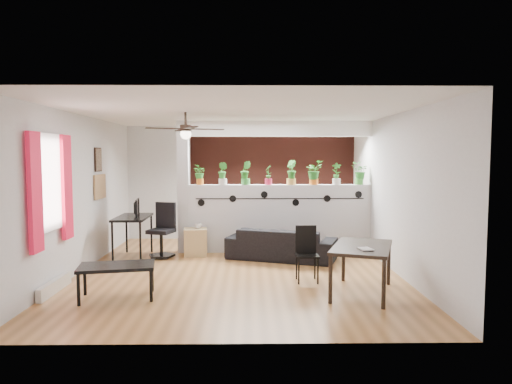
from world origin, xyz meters
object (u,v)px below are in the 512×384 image
potted_plant_5 (314,172)px  potted_plant_7 (359,173)px  potted_plant_2 (246,172)px  folding_chair (306,248)px  sofa (281,244)px  coffee_table (117,268)px  ceiling_fan (186,130)px  cube_shelf (196,242)px  office_chair (163,234)px  potted_plant_6 (337,173)px  potted_plant_4 (291,172)px  dining_table (362,251)px  potted_plant_1 (223,173)px  computer_desk (133,220)px  potted_plant_0 (200,174)px  potted_plant_3 (268,174)px  cup (198,226)px

potted_plant_5 → potted_plant_7: potted_plant_5 is taller
potted_plant_2 → folding_chair: 2.56m
potted_plant_5 → sofa: size_ratio=0.25×
potted_plant_5 → coffee_table: bearing=-135.8°
ceiling_fan → cube_shelf: 2.52m
potted_plant_7 → ceiling_fan: bearing=-150.5°
office_chair → folding_chair: 3.02m
potted_plant_2 → potted_plant_6: potted_plant_2 is taller
potted_plant_2 → potted_plant_4: (0.90, 0.00, 0.01)m
ceiling_fan → coffee_table: ceiling_fan is taller
ceiling_fan → dining_table: (2.56, -1.00, -1.71)m
potted_plant_1 → computer_desk: size_ratio=0.41×
potted_plant_7 → dining_table: 3.03m
potted_plant_0 → potted_plant_2: potted_plant_2 is taller
potted_plant_7 → potted_plant_5: bearing=180.0°
potted_plant_1 → potted_plant_6: 2.26m
potted_plant_7 → office_chair: bearing=-173.3°
potted_plant_7 → folding_chair: potted_plant_7 is taller
potted_plant_4 → coffee_table: (-2.61, -2.98, -1.20)m
potted_plant_3 → computer_desk: bearing=-168.8°
computer_desk → potted_plant_7: bearing=6.6°
potted_plant_6 → sofa: (-1.13, -0.64, -1.30)m
cup → dining_table: bearing=-44.0°
potted_plant_4 → folding_chair: (0.05, -2.11, -1.11)m
sofa → potted_plant_2: bearing=-25.2°
potted_plant_4 → potted_plant_7: 1.35m
potted_plant_1 → cup: bearing=-143.6°
sofa → dining_table: 2.38m
cup → folding_chair: (1.87, -1.77, -0.08)m
potted_plant_0 → potted_plant_3: size_ratio=1.00×
potted_plant_5 → potted_plant_6: potted_plant_5 is taller
sofa → potted_plant_1: bearing=-11.2°
potted_plant_3 → sofa: potted_plant_3 is taller
potted_plant_5 → office_chair: bearing=-171.2°
cup → potted_plant_2: bearing=20.4°
potted_plant_1 → sofa: potted_plant_1 is taller
potted_plant_1 → folding_chair: size_ratio=0.53×
office_chair → potted_plant_1: bearing=22.0°
ceiling_fan → cup: size_ratio=9.25×
coffee_table → potted_plant_7: bearing=36.9°
potted_plant_0 → potted_plant_2: bearing=-0.0°
potted_plant_1 → computer_desk: (-1.66, -0.51, -0.87)m
potted_plant_3 → potted_plant_4: potted_plant_4 is taller
potted_plant_7 → potted_plant_3: bearing=180.0°
potted_plant_4 → potted_plant_0: bearing=180.0°
cup → office_chair: office_chair is taller
potted_plant_1 → coffee_table: bearing=-112.8°
ceiling_fan → potted_plant_1: size_ratio=2.67×
potted_plant_0 → folding_chair: size_ratio=0.47×
potted_plant_2 → dining_table: size_ratio=0.33×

